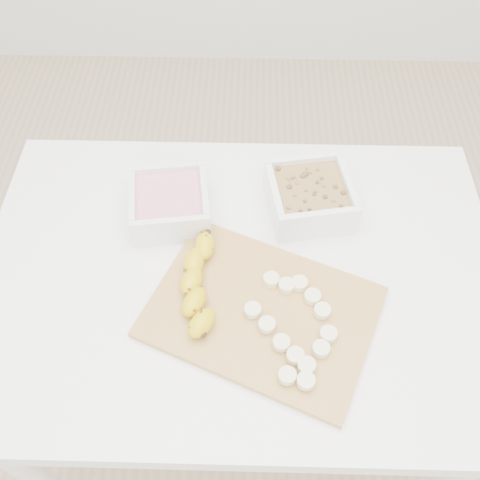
{
  "coord_description": "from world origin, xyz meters",
  "views": [
    {
      "loc": [
        0.01,
        -0.55,
        1.6
      ],
      "look_at": [
        0.0,
        0.03,
        0.81
      ],
      "focal_mm": 40.0,
      "sensor_mm": 36.0,
      "label": 1
    }
  ],
  "objects_px": {
    "bowl_granola": "(310,196)",
    "cutting_board": "(262,312)",
    "bowl_yogurt": "(170,203)",
    "banana": "(199,285)",
    "table": "(240,297)"
  },
  "relations": [
    {
      "from": "table",
      "to": "bowl_granola",
      "type": "xyz_separation_m",
      "value": [
        0.14,
        0.16,
        0.13
      ]
    },
    {
      "from": "table",
      "to": "bowl_yogurt",
      "type": "height_order",
      "value": "bowl_yogurt"
    },
    {
      "from": "bowl_granola",
      "to": "cutting_board",
      "type": "xyz_separation_m",
      "value": [
        -0.1,
        -0.25,
        -0.03
      ]
    },
    {
      "from": "bowl_yogurt",
      "to": "cutting_board",
      "type": "height_order",
      "value": "bowl_yogurt"
    },
    {
      "from": "table",
      "to": "cutting_board",
      "type": "height_order",
      "value": "cutting_board"
    },
    {
      "from": "cutting_board",
      "to": "banana",
      "type": "distance_m",
      "value": 0.12
    },
    {
      "from": "table",
      "to": "bowl_yogurt",
      "type": "relative_size",
      "value": 5.77
    },
    {
      "from": "table",
      "to": "cutting_board",
      "type": "relative_size",
      "value": 2.58
    },
    {
      "from": "table",
      "to": "banana",
      "type": "bearing_deg",
      "value": -143.85
    },
    {
      "from": "bowl_yogurt",
      "to": "banana",
      "type": "relative_size",
      "value": 0.81
    },
    {
      "from": "bowl_yogurt",
      "to": "cutting_board",
      "type": "distance_m",
      "value": 0.29
    },
    {
      "from": "bowl_granola",
      "to": "cutting_board",
      "type": "distance_m",
      "value": 0.27
    },
    {
      "from": "banana",
      "to": "cutting_board",
      "type": "bearing_deg",
      "value": -8.88
    },
    {
      "from": "table",
      "to": "bowl_granola",
      "type": "height_order",
      "value": "bowl_granola"
    },
    {
      "from": "bowl_yogurt",
      "to": "banana",
      "type": "height_order",
      "value": "bowl_yogurt"
    }
  ]
}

